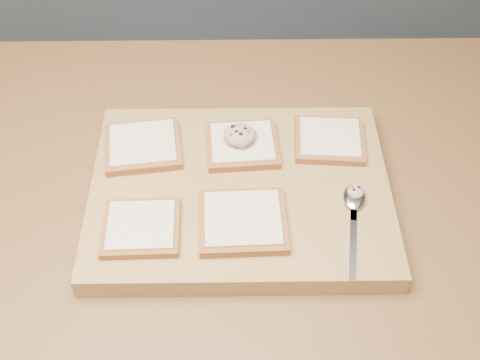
{
  "coord_description": "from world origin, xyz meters",
  "views": [
    {
      "loc": [
        -0.19,
        -0.68,
        1.66
      ],
      "look_at": [
        -0.18,
        -0.04,
        0.95
      ],
      "focal_mm": 45.0,
      "sensor_mm": 36.0,
      "label": 1
    }
  ],
  "objects_px": {
    "cutting_board": "(240,192)",
    "bread_far_center": "(242,144)",
    "tuna_salad_dollop": "(240,135)",
    "spoon": "(354,204)"
  },
  "relations": [
    {
      "from": "spoon",
      "to": "bread_far_center",
      "type": "bearing_deg",
      "value": 143.18
    },
    {
      "from": "cutting_board",
      "to": "bread_far_center",
      "type": "height_order",
      "value": "bread_far_center"
    },
    {
      "from": "cutting_board",
      "to": "tuna_salad_dollop",
      "type": "distance_m",
      "value": 0.1
    },
    {
      "from": "cutting_board",
      "to": "bread_far_center",
      "type": "bearing_deg",
      "value": 86.62
    },
    {
      "from": "cutting_board",
      "to": "bread_far_center",
      "type": "distance_m",
      "value": 0.09
    },
    {
      "from": "bread_far_center",
      "to": "spoon",
      "type": "distance_m",
      "value": 0.21
    },
    {
      "from": "bread_far_center",
      "to": "spoon",
      "type": "height_order",
      "value": "bread_far_center"
    },
    {
      "from": "bread_far_center",
      "to": "spoon",
      "type": "xyz_separation_m",
      "value": [
        0.17,
        -0.13,
        -0.0
      ]
    },
    {
      "from": "tuna_salad_dollop",
      "to": "spoon",
      "type": "bearing_deg",
      "value": -36.4
    },
    {
      "from": "tuna_salad_dollop",
      "to": "spoon",
      "type": "height_order",
      "value": "tuna_salad_dollop"
    }
  ]
}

